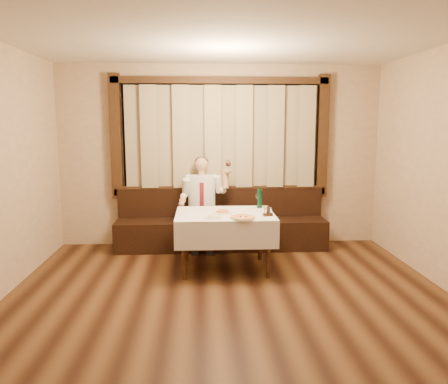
{
  "coord_description": "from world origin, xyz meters",
  "views": [
    {
      "loc": [
        -0.31,
        -3.85,
        1.91
      ],
      "look_at": [
        0.0,
        1.9,
        1.0
      ],
      "focal_mm": 35.0,
      "sensor_mm": 36.0,
      "label": 1
    }
  ],
  "objects": [
    {
      "name": "pasta_cream",
      "position": [
        -0.16,
        1.42,
        0.79
      ],
      "size": [
        0.23,
        0.23,
        0.08
      ],
      "rotation": [
        0.0,
        0.0,
        -0.05
      ],
      "color": "white",
      "rests_on": "dining_table"
    },
    {
      "name": "pizza",
      "position": [
        0.2,
        1.34,
        0.77
      ],
      "size": [
        0.32,
        0.32,
        0.03
      ],
      "rotation": [
        0.0,
        0.0,
        -0.34
      ],
      "color": "white",
      "rests_on": "dining_table"
    },
    {
      "name": "green_bottle",
      "position": [
        0.5,
        2.02,
        0.89
      ],
      "size": [
        0.07,
        0.07,
        0.31
      ],
      "rotation": [
        0.0,
        0.0,
        -0.06
      ],
      "color": "#104B2B",
      "rests_on": "dining_table"
    },
    {
      "name": "dining_table",
      "position": [
        0.0,
        1.7,
        0.65
      ],
      "size": [
        1.27,
        0.97,
        0.76
      ],
      "color": "black",
      "rests_on": "ground"
    },
    {
      "name": "room",
      "position": [
        -0.0,
        0.97,
        1.5
      ],
      "size": [
        5.01,
        6.01,
        2.81
      ],
      "color": "black",
      "rests_on": "ground"
    },
    {
      "name": "cruet_caddy",
      "position": [
        0.53,
        1.48,
        0.8
      ],
      "size": [
        0.12,
        0.08,
        0.12
      ],
      "rotation": [
        0.0,
        0.0,
        0.24
      ],
      "color": "black",
      "rests_on": "dining_table"
    },
    {
      "name": "seated_man",
      "position": [
        -0.29,
        2.63,
        0.82
      ],
      "size": [
        0.77,
        0.58,
        1.41
      ],
      "color": "black",
      "rests_on": "ground"
    },
    {
      "name": "table_wine_glass",
      "position": [
        0.49,
        2.08,
        0.9
      ],
      "size": [
        0.07,
        0.07,
        0.2
      ],
      "rotation": [
        0.0,
        0.0,
        -0.03
      ],
      "color": "white",
      "rests_on": "dining_table"
    },
    {
      "name": "banquette",
      "position": [
        0.0,
        2.72,
        0.31
      ],
      "size": [
        3.2,
        0.61,
        0.94
      ],
      "color": "black",
      "rests_on": "ground"
    },
    {
      "name": "pasta_red",
      "position": [
        -0.03,
        1.68,
        0.79
      ],
      "size": [
        0.27,
        0.27,
        0.09
      ],
      "rotation": [
        0.0,
        0.0,
        0.27
      ],
      "color": "white",
      "rests_on": "dining_table"
    }
  ]
}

